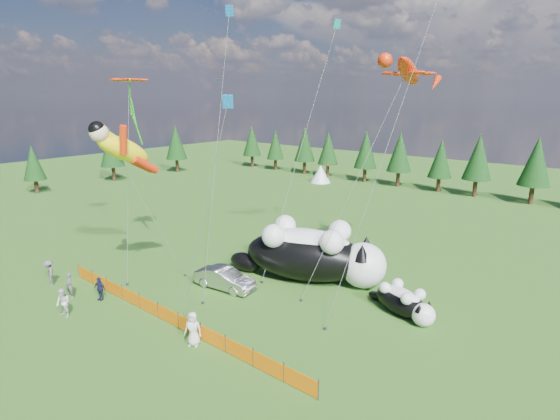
% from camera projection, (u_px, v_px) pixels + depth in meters
% --- Properties ---
extents(ground, '(160.00, 160.00, 0.00)m').
position_uv_depth(ground, '(206.00, 305.00, 28.78)').
color(ground, '#153C0A').
rests_on(ground, ground).
extents(safety_fence, '(22.06, 0.06, 1.10)m').
position_uv_depth(safety_fence, '(168.00, 316.00, 26.41)').
color(safety_fence, '#262626').
rests_on(safety_fence, ground).
extents(tree_line, '(90.00, 4.00, 8.00)m').
position_uv_depth(tree_line, '(447.00, 165.00, 61.50)').
color(tree_line, black).
rests_on(tree_line, ground).
extents(festival_tents, '(50.00, 3.20, 2.80)m').
position_uv_depth(festival_tents, '(524.00, 200.00, 51.68)').
color(festival_tents, white).
rests_on(festival_tents, ground).
extents(cat_large, '(11.90, 7.23, 4.45)m').
position_uv_depth(cat_large, '(312.00, 253.00, 32.31)').
color(cat_large, black).
rests_on(cat_large, ground).
extents(cat_small, '(5.09, 3.07, 1.90)m').
position_uv_depth(cat_small, '(403.00, 301.00, 27.37)').
color(cat_small, black).
rests_on(cat_small, ground).
extents(car, '(4.75, 2.20, 1.51)m').
position_uv_depth(car, '(225.00, 279.00, 31.14)').
color(car, '#B5B5BA').
rests_on(car, ground).
extents(spectator_a, '(0.67, 0.47, 1.78)m').
position_uv_depth(spectator_a, '(70.00, 285.00, 29.69)').
color(spectator_a, '#515256').
rests_on(spectator_a, ground).
extents(spectator_b, '(0.97, 0.63, 1.89)m').
position_uv_depth(spectator_b, '(63.00, 303.00, 27.03)').
color(spectator_b, silver).
rests_on(spectator_b, ground).
extents(spectator_c, '(1.05, 0.71, 1.64)m').
position_uv_depth(spectator_c, '(100.00, 289.00, 29.36)').
color(spectator_c, '#161C3D').
rests_on(spectator_c, ground).
extents(spectator_d, '(1.39, 0.99, 1.94)m').
position_uv_depth(spectator_d, '(49.00, 273.00, 31.60)').
color(spectator_d, '#515256').
rests_on(spectator_d, ground).
extents(spectator_e, '(1.15, 1.03, 1.98)m').
position_uv_depth(spectator_e, '(193.00, 329.00, 23.96)').
color(spectator_e, silver).
rests_on(spectator_e, ground).
extents(superhero_kite, '(4.93, 6.03, 12.41)m').
position_uv_depth(superhero_kite, '(123.00, 149.00, 29.42)').
color(superhero_kite, '#FFEB0D').
rests_on(superhero_kite, ground).
extents(gecko_kite, '(5.52, 10.79, 17.08)m').
position_uv_depth(gecko_kite, '(408.00, 72.00, 29.06)').
color(gecko_kite, red).
rests_on(gecko_kite, ground).
extents(flower_kite, '(5.48, 5.70, 15.31)m').
position_uv_depth(flower_kite, '(129.00, 82.00, 33.17)').
color(flower_kite, red).
rests_on(flower_kite, ground).
extents(diamond_kite_a, '(3.59, 6.72, 20.41)m').
position_uv_depth(diamond_kite_a, '(228.00, 27.00, 30.60)').
color(diamond_kite_a, blue).
rests_on(diamond_kite_a, ground).
extents(diamond_kite_c, '(5.33, 0.77, 14.09)m').
position_uv_depth(diamond_kite_c, '(224.00, 119.00, 20.58)').
color(diamond_kite_c, blue).
rests_on(diamond_kite_c, ground).
extents(diamond_kite_d, '(0.87, 9.12, 20.52)m').
position_uv_depth(diamond_kite_d, '(332.00, 41.00, 33.61)').
color(diamond_kite_d, '#0EAA9D').
rests_on(diamond_kite_d, ground).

